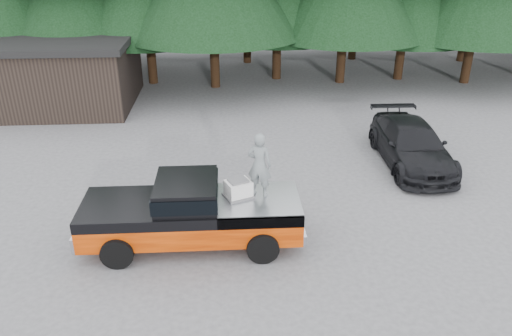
{
  "coord_description": "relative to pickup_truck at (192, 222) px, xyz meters",
  "views": [
    {
      "loc": [
        -0.42,
        -12.23,
        7.82
      ],
      "look_at": [
        0.33,
        0.0,
        1.94
      ],
      "focal_mm": 35.0,
      "sensor_mm": 36.0,
      "label": 1
    }
  ],
  "objects": [
    {
      "name": "ground",
      "position": [
        1.44,
        0.6,
        -0.67
      ],
      "size": [
        120.0,
        120.0,
        0.0
      ],
      "primitive_type": "plane",
      "color": "#4D4E50",
      "rests_on": "ground"
    },
    {
      "name": "parked_car",
      "position": [
        7.68,
        4.68,
        0.09
      ],
      "size": [
        2.17,
        5.25,
        1.52
      ],
      "primitive_type": "imported",
      "rotation": [
        0.0,
        0.0,
        -0.01
      ],
      "color": "black",
      "rests_on": "ground"
    },
    {
      "name": "utility_building",
      "position": [
        -7.56,
        12.6,
        1.0
      ],
      "size": [
        8.4,
        6.4,
        3.3
      ],
      "color": "black",
      "rests_on": "ground"
    },
    {
      "name": "pickup_truck",
      "position": [
        0.0,
        0.0,
        0.0
      ],
      "size": [
        6.0,
        2.04,
        1.33
      ],
      "primitive_type": null,
      "color": "#D14708",
      "rests_on": "ground"
    },
    {
      "name": "truck_cab",
      "position": [
        -0.1,
        0.0,
        0.96
      ],
      "size": [
        1.66,
        1.9,
        0.59
      ],
      "primitive_type": "cube",
      "color": "black",
      "rests_on": "pickup_truck"
    },
    {
      "name": "air_compressor",
      "position": [
        1.27,
        0.12,
        0.89
      ],
      "size": [
        0.8,
        0.75,
        0.44
      ],
      "primitive_type": "cube",
      "rotation": [
        0.0,
        0.0,
        0.41
      ],
      "color": "silver",
      "rests_on": "pickup_truck"
    },
    {
      "name": "man_on_bed",
      "position": [
        1.84,
        0.19,
        1.56
      ],
      "size": [
        0.76,
        0.64,
        1.79
      ],
      "primitive_type": "imported",
      "rotation": [
        0.0,
        0.0,
        2.77
      ],
      "color": "slate",
      "rests_on": "pickup_truck"
    }
  ]
}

